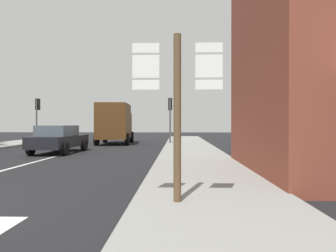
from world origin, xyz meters
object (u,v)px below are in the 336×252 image
delivery_truck (115,123)px  route_sign_post (177,105)px  traffic_light_far_left (37,110)px  traffic_light_far_right (170,110)px  sedan_far (59,139)px

delivery_truck → route_sign_post: 18.35m
route_sign_post → traffic_light_far_left: 21.23m
delivery_truck → traffic_light_far_right: (4.27, -0.62, 0.92)m
delivery_truck → route_sign_post: bearing=-74.8°
sedan_far → delivery_truck: (1.53, 7.19, 0.89)m
delivery_truck → route_sign_post: route_sign_post is taller
delivery_truck → route_sign_post: size_ratio=1.60×
traffic_light_far_right → sedan_far: bearing=-131.4°
traffic_light_far_right → delivery_truck: bearing=171.7°
delivery_truck → traffic_light_far_left: size_ratio=1.44×
traffic_light_far_left → traffic_light_far_right: (10.51, -1.03, -0.05)m
sedan_far → traffic_light_far_right: size_ratio=1.23×
sedan_far → traffic_light_far_right: bearing=48.6°
delivery_truck → traffic_light_far_right: bearing=-8.3°
sedan_far → traffic_light_far_right: (5.80, 6.57, 1.81)m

